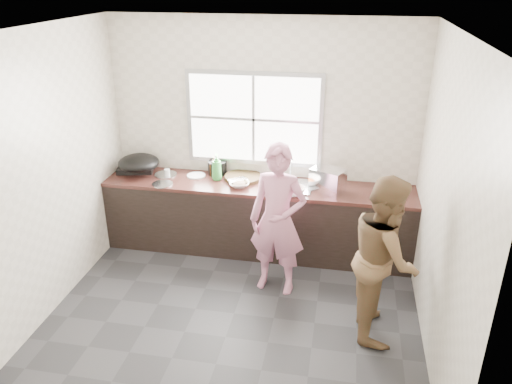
% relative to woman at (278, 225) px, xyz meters
% --- Properties ---
extents(floor, '(3.60, 3.20, 0.01)m').
position_rel_woman_xyz_m(floor, '(-0.35, -0.53, -0.76)').
color(floor, '#28282A').
rests_on(floor, ground).
extents(ceiling, '(3.60, 3.20, 0.01)m').
position_rel_woman_xyz_m(ceiling, '(-0.35, -0.53, 1.95)').
color(ceiling, silver).
rests_on(ceiling, wall_back).
extents(wall_back, '(3.60, 0.01, 2.70)m').
position_rel_woman_xyz_m(wall_back, '(-0.35, 1.07, 0.60)').
color(wall_back, beige).
rests_on(wall_back, ground).
extents(wall_left, '(0.01, 3.20, 2.70)m').
position_rel_woman_xyz_m(wall_left, '(-2.15, -0.53, 0.60)').
color(wall_left, beige).
rests_on(wall_left, ground).
extents(wall_right, '(0.01, 3.20, 2.70)m').
position_rel_woman_xyz_m(wall_right, '(1.46, -0.53, 0.60)').
color(wall_right, silver).
rests_on(wall_right, ground).
extents(wall_front, '(3.60, 0.01, 2.70)m').
position_rel_woman_xyz_m(wall_front, '(-0.35, -2.14, 0.60)').
color(wall_front, silver).
rests_on(wall_front, ground).
extents(cabinet, '(3.60, 0.62, 0.82)m').
position_rel_woman_xyz_m(cabinet, '(-0.35, 0.76, -0.34)').
color(cabinet, black).
rests_on(cabinet, floor).
extents(countertop, '(3.60, 0.64, 0.04)m').
position_rel_woman_xyz_m(countertop, '(-0.35, 0.76, 0.09)').
color(countertop, '#3A1D17').
rests_on(countertop, cabinet).
extents(sink, '(0.55, 0.45, 0.02)m').
position_rel_woman_xyz_m(sink, '(0.00, 0.76, 0.11)').
color(sink, silver).
rests_on(sink, countertop).
extents(faucet, '(0.02, 0.02, 0.30)m').
position_rel_woman_xyz_m(faucet, '(0.00, 0.96, 0.26)').
color(faucet, silver).
rests_on(faucet, countertop).
extents(window_frame, '(1.60, 0.05, 1.10)m').
position_rel_woman_xyz_m(window_frame, '(-0.45, 1.06, 0.80)').
color(window_frame, '#9EA0A5').
rests_on(window_frame, wall_back).
extents(window_glazing, '(1.50, 0.01, 1.00)m').
position_rel_woman_xyz_m(window_glazing, '(-0.45, 1.03, 0.80)').
color(window_glazing, white).
rests_on(window_glazing, window_frame).
extents(woman, '(0.60, 0.44, 1.51)m').
position_rel_woman_xyz_m(woman, '(0.00, 0.00, 0.00)').
color(woman, pink).
rests_on(woman, floor).
extents(person_side, '(0.63, 0.79, 1.55)m').
position_rel_woman_xyz_m(person_side, '(1.04, -0.48, 0.02)').
color(person_side, brown).
rests_on(person_side, floor).
extents(cutting_board, '(0.57, 0.57, 0.04)m').
position_rel_woman_xyz_m(cutting_board, '(-0.54, 0.88, 0.13)').
color(cutting_board, '#342614').
rests_on(cutting_board, countertop).
extents(cleaver, '(0.24, 0.22, 0.01)m').
position_rel_woman_xyz_m(cleaver, '(-0.58, 0.75, 0.15)').
color(cleaver, '#B8BAC0').
rests_on(cleaver, cutting_board).
extents(bowl_mince, '(0.29, 0.29, 0.06)m').
position_rel_woman_xyz_m(bowl_mince, '(-0.54, 0.65, 0.14)').
color(bowl_mince, silver).
rests_on(bowl_mince, countertop).
extents(bowl_crabs, '(0.27, 0.27, 0.07)m').
position_rel_woman_xyz_m(bowl_crabs, '(0.08, 0.55, 0.14)').
color(bowl_crabs, white).
rests_on(bowl_crabs, countertop).
extents(bowl_held, '(0.23, 0.23, 0.06)m').
position_rel_woman_xyz_m(bowl_held, '(-0.06, 0.55, 0.14)').
color(bowl_held, white).
rests_on(bowl_held, countertop).
extents(black_pot, '(0.27, 0.27, 0.16)m').
position_rel_woman_xyz_m(black_pot, '(-0.89, 0.99, 0.19)').
color(black_pot, black).
rests_on(black_pot, countertop).
extents(plate_food, '(0.27, 0.27, 0.02)m').
position_rel_woman_xyz_m(plate_food, '(-1.12, 0.86, 0.12)').
color(plate_food, white).
rests_on(plate_food, countertop).
extents(bottle_green, '(0.15, 0.15, 0.32)m').
position_rel_woman_xyz_m(bottle_green, '(-0.85, 0.81, 0.27)').
color(bottle_green, green).
rests_on(bottle_green, countertop).
extents(bottle_brown_tall, '(0.13, 0.13, 0.22)m').
position_rel_woman_xyz_m(bottle_brown_tall, '(-0.92, 0.95, 0.22)').
color(bottle_brown_tall, '#3D1E0F').
rests_on(bottle_brown_tall, countertop).
extents(bottle_brown_short, '(0.18, 0.18, 0.18)m').
position_rel_woman_xyz_m(bottle_brown_short, '(-0.89, 0.99, 0.20)').
color(bottle_brown_short, '#493212').
rests_on(bottle_brown_short, countertop).
extents(glass_jar, '(0.08, 0.08, 0.10)m').
position_rel_woman_xyz_m(glass_jar, '(-1.45, 0.78, 0.16)').
color(glass_jar, silver).
rests_on(glass_jar, countertop).
extents(burner, '(0.51, 0.51, 0.06)m').
position_rel_woman_xyz_m(burner, '(-1.91, 0.96, 0.14)').
color(burner, black).
rests_on(burner, countertop).
extents(wok, '(0.51, 0.51, 0.19)m').
position_rel_woman_xyz_m(wok, '(-1.81, 0.79, 0.26)').
color(wok, black).
rests_on(wok, burner).
extents(dish_rack, '(0.42, 0.37, 0.26)m').
position_rel_woman_xyz_m(dish_rack, '(0.46, 0.71, 0.24)').
color(dish_rack, white).
rests_on(dish_rack, countertop).
extents(pot_lid_left, '(0.26, 0.26, 0.01)m').
position_rel_woman_xyz_m(pot_lid_left, '(-1.43, 0.55, 0.11)').
color(pot_lid_left, silver).
rests_on(pot_lid_left, countertop).
extents(pot_lid_right, '(0.31, 0.31, 0.01)m').
position_rel_woman_xyz_m(pot_lid_right, '(-1.49, 0.83, 0.11)').
color(pot_lid_right, silver).
rests_on(pot_lid_right, countertop).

